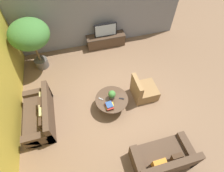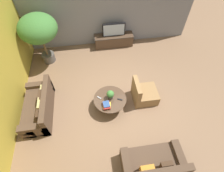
# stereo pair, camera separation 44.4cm
# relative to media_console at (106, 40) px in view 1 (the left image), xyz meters

# --- Properties ---
(ground_plane) EXTENTS (24.00, 24.00, 0.00)m
(ground_plane) POSITION_rel_media_console_xyz_m (-0.36, -2.94, -0.27)
(ground_plane) COLOR brown
(back_wall_stone) EXTENTS (7.40, 0.12, 3.00)m
(back_wall_stone) POSITION_rel_media_console_xyz_m (-0.36, 0.32, 1.23)
(back_wall_stone) COLOR slate
(back_wall_stone) RESTS_ON ground
(media_console) EXTENTS (1.69, 0.50, 0.52)m
(media_console) POSITION_rel_media_console_xyz_m (0.00, 0.00, 0.00)
(media_console) COLOR #473323
(media_console) RESTS_ON ground
(television) EXTENTS (0.96, 0.13, 0.56)m
(television) POSITION_rel_media_console_xyz_m (0.00, -0.00, 0.53)
(television) COLOR black
(television) RESTS_ON media_console
(coffee_table) EXTENTS (1.05, 1.05, 0.45)m
(coffee_table) POSITION_rel_media_console_xyz_m (-0.62, -3.20, 0.04)
(coffee_table) COLOR black
(coffee_table) RESTS_ON ground
(couch_by_wall) EXTENTS (0.84, 1.77, 0.84)m
(couch_by_wall) POSITION_rel_media_console_xyz_m (-2.88, -3.08, 0.02)
(couch_by_wall) COLOR #4C3828
(couch_by_wall) RESTS_ON ground
(couch_near_entry) EXTENTS (1.59, 0.84, 0.84)m
(couch_near_entry) POSITION_rel_media_console_xyz_m (0.21, -5.28, 0.01)
(couch_near_entry) COLOR #4C3828
(couch_near_entry) RESTS_ON ground
(armchair_wicker) EXTENTS (0.80, 0.76, 0.86)m
(armchair_wicker) POSITION_rel_media_console_xyz_m (0.56, -3.04, 0.00)
(armchair_wicker) COLOR olive
(armchair_wicker) RESTS_ON ground
(potted_palm_tall) EXTENTS (1.38, 1.38, 2.02)m
(potted_palm_tall) POSITION_rel_media_console_xyz_m (-2.81, -0.59, 1.20)
(potted_palm_tall) COLOR #514C47
(potted_palm_tall) RESTS_ON ground
(potted_plant_tabletop) EXTENTS (0.24, 0.24, 0.32)m
(potted_plant_tabletop) POSITION_rel_media_console_xyz_m (-0.60, -3.16, 0.35)
(potted_plant_tabletop) COLOR #514C47
(potted_plant_tabletop) RESTS_ON coffee_table
(book_stack) EXTENTS (0.28, 0.30, 0.12)m
(book_stack) POSITION_rel_media_console_xyz_m (-0.76, -3.45, 0.23)
(book_stack) COLOR gold
(book_stack) RESTS_ON coffee_table
(remote_black) EXTENTS (0.16, 0.11, 0.02)m
(remote_black) POSITION_rel_media_console_xyz_m (-0.31, -3.28, 0.19)
(remote_black) COLOR black
(remote_black) RESTS_ON coffee_table
(remote_silver) EXTENTS (0.15, 0.14, 0.02)m
(remote_silver) POSITION_rel_media_console_xyz_m (-0.95, -3.11, 0.19)
(remote_silver) COLOR gray
(remote_silver) RESTS_ON coffee_table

